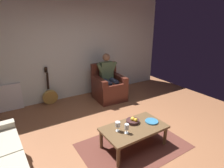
% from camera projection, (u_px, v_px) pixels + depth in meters
% --- Properties ---
extents(ground_plane, '(6.53, 6.53, 0.00)m').
position_uv_depth(ground_plane, '(133.00, 147.00, 3.18)').
color(ground_plane, '#935C3C').
extents(wall_back, '(5.78, 0.06, 2.79)m').
position_uv_depth(wall_back, '(73.00, 48.00, 4.94)').
color(wall_back, silver).
rests_on(wall_back, ground).
extents(rug, '(1.81, 1.25, 0.01)m').
position_uv_depth(rug, '(133.00, 146.00, 3.22)').
color(rug, brown).
rests_on(rug, ground).
extents(armchair, '(0.79, 0.83, 0.98)m').
position_uv_depth(armchair, '(109.00, 87.00, 5.05)').
color(armchair, '#502219').
rests_on(armchair, ground).
extents(person_seated, '(0.61, 0.58, 1.26)m').
position_uv_depth(person_seated, '(109.00, 76.00, 4.95)').
color(person_seated, '#4E6342').
rests_on(person_seated, ground).
extents(coffee_table, '(1.10, 0.63, 0.38)m').
position_uv_depth(coffee_table, '(134.00, 130.00, 3.11)').
color(coffee_table, brown).
rests_on(coffee_table, ground).
extents(guitar, '(0.38, 0.24, 0.98)m').
position_uv_depth(guitar, '(50.00, 96.00, 4.78)').
color(guitar, '#AD883E').
rests_on(guitar, ground).
extents(radiator, '(0.58, 0.06, 0.66)m').
position_uv_depth(radiator, '(9.00, 98.00, 4.39)').
color(radiator, white).
rests_on(radiator, ground).
extents(wine_glass_near, '(0.08, 0.08, 0.17)m').
position_uv_depth(wine_glass_near, '(118.00, 125.00, 2.95)').
color(wine_glass_near, silver).
rests_on(wine_glass_near, coffee_table).
extents(wine_glass_far, '(0.07, 0.07, 0.16)m').
position_uv_depth(wine_glass_far, '(127.00, 127.00, 2.89)').
color(wine_glass_far, silver).
rests_on(wine_glass_far, coffee_table).
extents(fruit_bowl, '(0.23, 0.23, 0.11)m').
position_uv_depth(fruit_bowl, '(133.00, 121.00, 3.22)').
color(fruit_bowl, '#3A2021').
rests_on(fruit_bowl, coffee_table).
extents(decorative_dish, '(0.23, 0.23, 0.02)m').
position_uv_depth(decorative_dish, '(152.00, 121.00, 3.25)').
color(decorative_dish, teal).
rests_on(decorative_dish, coffee_table).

